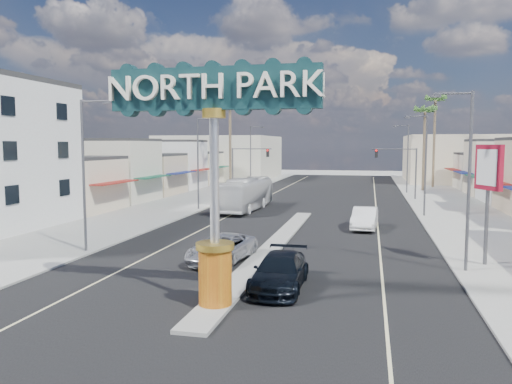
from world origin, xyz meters
The scene contains 26 objects.
ground centered at (0.00, 30.00, 0.00)m, with size 160.00×160.00×0.00m, color gray.
road centered at (0.00, 30.00, 0.01)m, with size 20.00×120.00×0.01m, color black.
median_island centered at (0.00, 14.00, 0.08)m, with size 1.30×30.00×0.16m, color gray.
sidewalk_left centered at (-14.00, 30.00, 0.06)m, with size 8.00×120.00×0.12m, color gray.
sidewalk_right centered at (14.00, 30.00, 0.06)m, with size 8.00×120.00×0.12m, color gray.
storefront_row_left centered at (-24.00, 43.00, 3.00)m, with size 12.00×42.00×6.00m, color beige.
backdrop_far_left centered at (-22.00, 75.00, 4.00)m, with size 20.00×20.00×8.00m, color #B7B29E.
backdrop_far_right centered at (22.00, 75.00, 4.00)m, with size 20.00×20.00×8.00m, color beige.
gateway_sign centered at (0.00, 1.98, 5.93)m, with size 8.20×1.50×9.15m.
traffic_signal_left centered at (-9.18, 43.99, 4.27)m, with size 5.09×0.45×6.00m.
traffic_signal_right centered at (9.18, 43.99, 4.27)m, with size 5.09×0.45×6.00m.
streetlight_l_near centered at (-10.43, 10.00, 5.07)m, with size 2.03×0.22×9.00m.
streetlight_l_mid centered at (-10.43, 30.00, 5.07)m, with size 2.03×0.22×9.00m.
streetlight_l_far centered at (-10.43, 52.00, 5.07)m, with size 2.03×0.22×9.00m.
streetlight_r_near centered at (10.43, 10.00, 5.07)m, with size 2.03×0.22×9.00m.
streetlight_r_mid centered at (10.43, 30.00, 5.07)m, with size 2.03×0.22×9.00m.
streetlight_r_far centered at (10.43, 52.00, 5.07)m, with size 2.03×0.22×9.00m.
palm_left_far centered at (-13.00, 50.00, 11.50)m, with size 2.60×2.60×13.10m.
palm_right_mid centered at (13.00, 56.00, 10.60)m, with size 2.60×2.60×12.10m.
palm_right_far centered at (15.00, 62.00, 12.39)m, with size 2.60×2.60×14.10m.
suv_left centered at (-2.00, 9.52, 0.75)m, with size 2.49×5.39×1.50m, color silver.
suv_right centered at (2.00, 5.18, 0.77)m, with size 2.16×5.32×1.55m, color black.
car_parked_left centered at (-9.00, 33.71, 0.80)m, with size 1.89×4.69×1.60m, color slate.
car_parked_right centered at (5.50, 22.22, 0.83)m, with size 1.75×5.02×1.65m, color white.
city_bus centered at (-6.02, 30.94, 1.57)m, with size 2.64×11.27×3.14m, color silver.
bank_pylon_sign centered at (11.81, 11.59, 4.88)m, with size 1.04×1.89×6.29m.
Camera 1 is at (5.82, -16.24, 6.40)m, focal length 35.00 mm.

